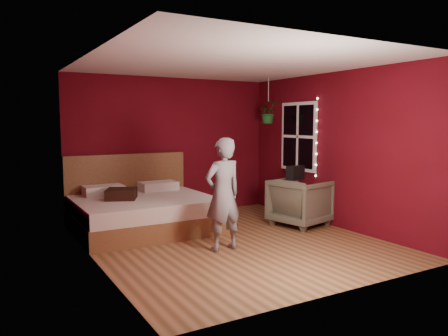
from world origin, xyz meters
TOP-DOWN VIEW (x-y plane):
  - floor at (0.00, 0.00)m, footprint 4.50×4.50m
  - room_walls at (0.00, 0.00)m, footprint 4.04×4.54m
  - window at (1.97, 0.90)m, footprint 0.05×0.97m
  - fairy_lights at (1.94, 0.37)m, footprint 0.04×0.04m
  - bed at (-0.92, 1.38)m, footprint 2.18×1.85m
  - person at (-0.33, -0.32)m, footprint 0.60×0.42m
  - armchair at (1.54, 0.30)m, footprint 1.05×1.03m
  - handbag at (1.45, 0.34)m, footprint 0.35×0.23m
  - throw_pillow at (-1.26, 1.33)m, footprint 0.61×0.61m
  - hanging_plant at (1.60, 1.36)m, footprint 0.41×0.37m

SIDE VIEW (x-z plane):
  - floor at x=0.00m, z-range 0.00..0.00m
  - bed at x=-0.92m, z-range -0.29..0.91m
  - armchair at x=1.54m, z-range 0.00..0.80m
  - throw_pillow at x=-1.26m, z-range 0.55..0.71m
  - person at x=-0.33m, z-range 0.00..1.56m
  - handbag at x=1.45m, z-range 0.80..1.03m
  - fairy_lights at x=1.94m, z-range 0.77..2.22m
  - window at x=1.97m, z-range 0.87..2.14m
  - room_walls at x=0.00m, z-range 0.37..2.99m
  - hanging_plant at x=1.60m, z-range 1.52..2.38m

